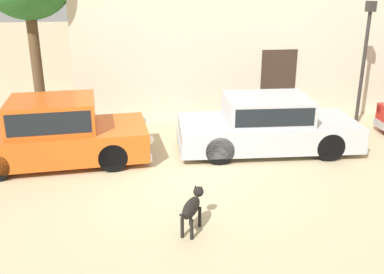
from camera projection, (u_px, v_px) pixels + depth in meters
name	position (u px, v px, depth m)	size (l,w,h in m)	color
ground_plane	(183.00, 180.00, 9.42)	(80.00, 80.00, 0.00)	tan
parked_sedan_nearest	(55.00, 132.00, 10.13)	(4.38, 2.08, 1.53)	#D15619
parked_sedan_second	(267.00, 124.00, 10.90)	(4.62, 2.11, 1.38)	#B2B5BA
stray_dog_spotted	(192.00, 207.00, 7.38)	(0.55, 0.98, 0.69)	black
street_lamp	(366.00, 48.00, 12.19)	(0.22, 0.22, 3.53)	#2D2B28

